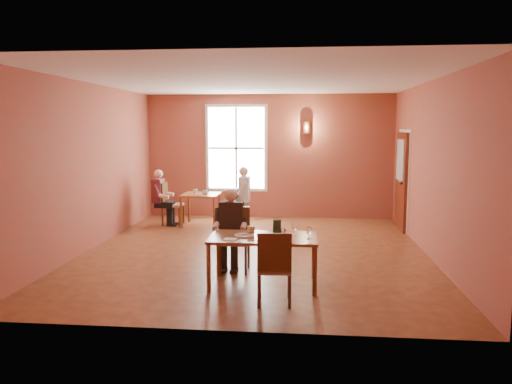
# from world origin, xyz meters

# --- Properties ---
(ground) EXTENTS (6.00, 7.00, 0.01)m
(ground) POSITION_xyz_m (0.00, 0.00, 0.00)
(ground) COLOR brown
(ground) RESTS_ON ground
(wall_back) EXTENTS (6.00, 0.04, 3.00)m
(wall_back) POSITION_xyz_m (0.00, 3.50, 1.50)
(wall_back) COLOR brown
(wall_back) RESTS_ON ground
(wall_front) EXTENTS (6.00, 0.04, 3.00)m
(wall_front) POSITION_xyz_m (0.00, -3.50, 1.50)
(wall_front) COLOR brown
(wall_front) RESTS_ON ground
(wall_left) EXTENTS (0.04, 7.00, 3.00)m
(wall_left) POSITION_xyz_m (-3.00, 0.00, 1.50)
(wall_left) COLOR brown
(wall_left) RESTS_ON ground
(wall_right) EXTENTS (0.04, 7.00, 3.00)m
(wall_right) POSITION_xyz_m (3.00, 0.00, 1.50)
(wall_right) COLOR brown
(wall_right) RESTS_ON ground
(ceiling) EXTENTS (6.00, 7.00, 0.04)m
(ceiling) POSITION_xyz_m (0.00, 0.00, 3.00)
(ceiling) COLOR white
(ceiling) RESTS_ON wall_back
(window) EXTENTS (1.36, 0.10, 1.96)m
(window) POSITION_xyz_m (-0.80, 3.45, 1.70)
(window) COLOR white
(window) RESTS_ON wall_back
(door) EXTENTS (0.12, 1.04, 2.10)m
(door) POSITION_xyz_m (2.94, 2.30, 1.05)
(door) COLOR maroon
(door) RESTS_ON ground
(wall_sconce) EXTENTS (0.16, 0.16, 0.28)m
(wall_sconce) POSITION_xyz_m (0.90, 3.40, 2.20)
(wall_sconce) COLOR brown
(wall_sconce) RESTS_ON wall_back
(main_table) EXTENTS (1.49, 0.84, 0.70)m
(main_table) POSITION_xyz_m (0.31, -1.88, 0.35)
(main_table) COLOR brown
(main_table) RESTS_ON ground
(chair_diner_main) EXTENTS (0.43, 0.43, 0.98)m
(chair_diner_main) POSITION_xyz_m (-0.19, -1.23, 0.49)
(chair_diner_main) COLOR #3F1E10
(chair_diner_main) RESTS_ON ground
(diner_main) EXTENTS (0.49, 0.49, 1.21)m
(diner_main) POSITION_xyz_m (-0.19, -1.26, 0.61)
(diner_main) COLOR #2F1E18
(diner_main) RESTS_ON ground
(chair_empty) EXTENTS (0.44, 0.44, 0.94)m
(chair_empty) POSITION_xyz_m (0.50, -2.59, 0.47)
(chair_empty) COLOR brown
(chair_empty) RESTS_ON ground
(plate_food) EXTENTS (0.30, 0.30, 0.04)m
(plate_food) POSITION_xyz_m (0.04, -1.89, 0.72)
(plate_food) COLOR silver
(plate_food) RESTS_ON main_table
(sandwich) EXTENTS (0.11, 0.11, 0.11)m
(sandwich) POSITION_xyz_m (0.12, -1.78, 0.75)
(sandwich) COLOR #DEAE7D
(sandwich) RESTS_ON main_table
(goblet_a) EXTENTS (0.10, 0.10, 0.20)m
(goblet_a) POSITION_xyz_m (0.74, -1.79, 0.80)
(goblet_a) COLOR white
(goblet_a) RESTS_ON main_table
(goblet_b) EXTENTS (0.08, 0.08, 0.18)m
(goblet_b) POSITION_xyz_m (0.94, -1.98, 0.79)
(goblet_b) COLOR white
(goblet_b) RESTS_ON main_table
(goblet_c) EXTENTS (0.07, 0.07, 0.17)m
(goblet_c) POSITION_xyz_m (0.60, -2.08, 0.79)
(goblet_c) COLOR white
(goblet_c) RESTS_ON main_table
(menu_stand) EXTENTS (0.12, 0.08, 0.19)m
(menu_stand) POSITION_xyz_m (0.48, -1.61, 0.79)
(menu_stand) COLOR #233E2A
(menu_stand) RESTS_ON main_table
(knife) EXTENTS (0.19, 0.06, 0.00)m
(knife) POSITION_xyz_m (0.26, -2.12, 0.70)
(knife) COLOR silver
(knife) RESTS_ON main_table
(napkin) EXTENTS (0.19, 0.19, 0.01)m
(napkin) POSITION_xyz_m (-0.13, -2.10, 0.70)
(napkin) COLOR silver
(napkin) RESTS_ON main_table
(second_table) EXTENTS (0.81, 0.81, 0.72)m
(second_table) POSITION_xyz_m (-1.45, 2.30, 0.36)
(second_table) COLOR brown
(second_table) RESTS_ON ground
(chair_diner_white) EXTENTS (0.37, 0.37, 0.84)m
(chair_diner_white) POSITION_xyz_m (-0.80, 2.30, 0.42)
(chair_diner_white) COLOR brown
(chair_diner_white) RESTS_ON ground
(diner_white) EXTENTS (0.51, 0.51, 1.28)m
(diner_white) POSITION_xyz_m (-0.77, 2.30, 0.64)
(diner_white) COLOR white
(diner_white) RESTS_ON ground
(chair_diner_maroon) EXTENTS (0.42, 0.42, 0.96)m
(chair_diner_maroon) POSITION_xyz_m (-2.10, 2.30, 0.48)
(chair_diner_maroon) COLOR brown
(chair_diner_maroon) RESTS_ON ground
(diner_maroon) EXTENTS (0.49, 0.49, 1.22)m
(diner_maroon) POSITION_xyz_m (-2.13, 2.30, 0.61)
(diner_maroon) COLOR maroon
(diner_maroon) RESTS_ON ground
(cup_a) EXTENTS (0.16, 0.16, 0.10)m
(cup_a) POSITION_xyz_m (-1.34, 2.22, 0.77)
(cup_a) COLOR silver
(cup_a) RESTS_ON second_table
(cup_b) EXTENTS (0.10, 0.10, 0.09)m
(cup_b) POSITION_xyz_m (-1.60, 2.39, 0.76)
(cup_b) COLOR silver
(cup_b) RESTS_ON second_table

